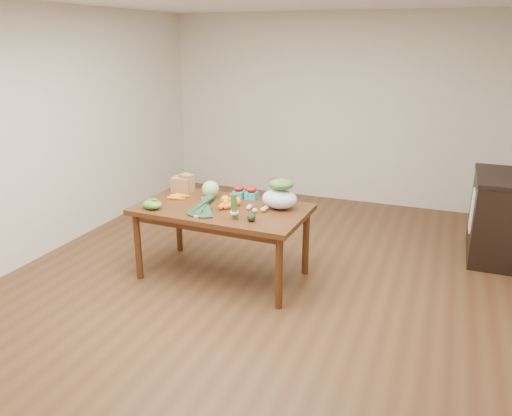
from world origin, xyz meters
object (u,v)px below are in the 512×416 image
at_px(paper_bag, 182,183).
at_px(asparagus_bundle, 234,206).
at_px(dining_table, 223,242).
at_px(mandarin_cluster, 226,204).
at_px(salad_bag, 280,195).
at_px(cabinet, 496,216).
at_px(cabbage, 210,189).
at_px(kale_bunch, 201,206).

relative_size(paper_bag, asparagus_bundle, 1.10).
xyz_separation_m(dining_table, mandarin_cluster, (0.05, -0.01, 0.42)).
bearing_deg(paper_bag, mandarin_cluster, -26.04).
bearing_deg(asparagus_bundle, salad_bag, 58.98).
height_order(cabinet, asparagus_bundle, asparagus_bundle).
xyz_separation_m(cabinet, paper_bag, (-3.22, -1.24, 0.38)).
bearing_deg(paper_bag, asparagus_bundle, -33.95).
relative_size(cabbage, kale_bunch, 0.45).
xyz_separation_m(dining_table, paper_bag, (-0.62, 0.32, 0.47)).
xyz_separation_m(paper_bag, kale_bunch, (0.54, -0.59, -0.02)).
height_order(cabinet, paper_bag, paper_bag).
height_order(paper_bag, kale_bunch, paper_bag).
relative_size(kale_bunch, salad_bag, 1.14).
bearing_deg(mandarin_cluster, salad_bag, 20.47).
height_order(cabinet, salad_bag, salad_bag).
height_order(cabinet, kale_bunch, cabinet).
bearing_deg(mandarin_cluster, paper_bag, 153.96).
bearing_deg(cabbage, cabinet, 24.87).
relative_size(kale_bunch, asparagus_bundle, 1.60).
height_order(mandarin_cluster, kale_bunch, kale_bunch).
relative_size(cabinet, salad_bag, 2.90).
height_order(kale_bunch, salad_bag, salad_bag).
xyz_separation_m(cabinet, kale_bunch, (-2.69, -1.83, 0.36)).
relative_size(dining_table, asparagus_bundle, 6.71).
bearing_deg(asparagus_bundle, mandarin_cluster, 129.73).
height_order(paper_bag, mandarin_cluster, paper_bag).
xyz_separation_m(mandarin_cluster, kale_bunch, (-0.14, -0.26, 0.04)).
height_order(cabbage, kale_bunch, cabbage).
relative_size(cabinet, paper_bag, 3.71).
height_order(paper_bag, cabbage, paper_bag).
bearing_deg(asparagus_bundle, kale_bunch, -178.49).
xyz_separation_m(dining_table, kale_bunch, (-0.08, -0.27, 0.45)).
distance_m(cabinet, cabbage, 3.15).
xyz_separation_m(dining_table, cabbage, (-0.24, 0.24, 0.47)).
distance_m(asparagus_bundle, salad_bag, 0.53).
height_order(dining_table, cabbage, cabbage).
bearing_deg(paper_bag, kale_bunch, -47.58).
distance_m(cabbage, mandarin_cluster, 0.39).
bearing_deg(kale_bunch, cabinet, 36.26).
bearing_deg(cabbage, mandarin_cluster, -40.60).
bearing_deg(salad_bag, kale_bunch, -145.04).
height_order(dining_table, paper_bag, paper_bag).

